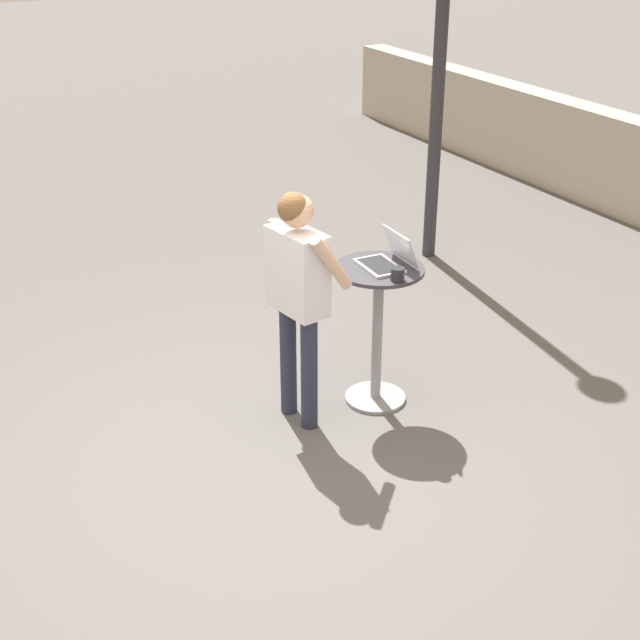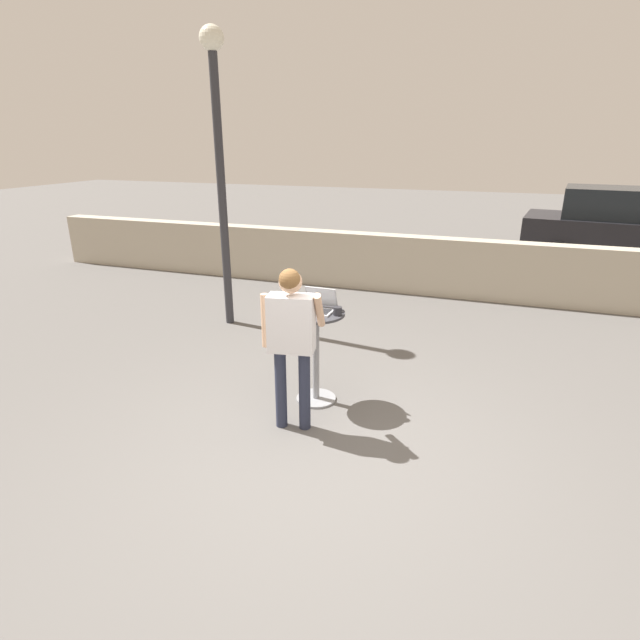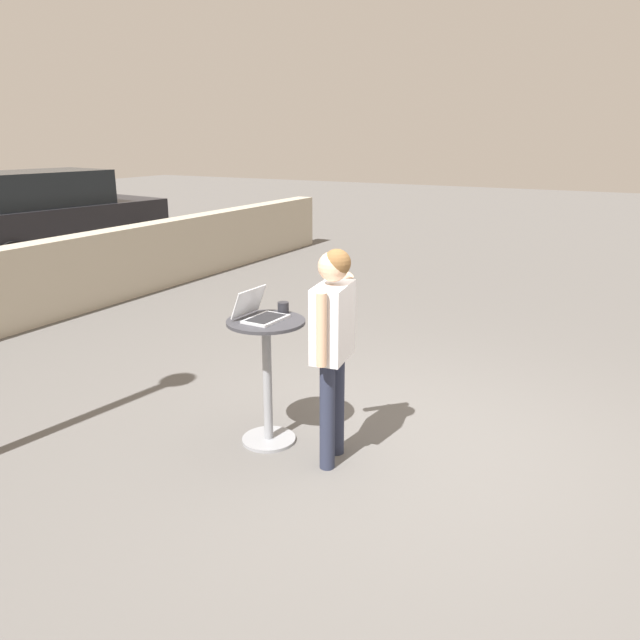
% 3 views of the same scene
% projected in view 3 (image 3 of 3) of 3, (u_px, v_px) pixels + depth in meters
% --- Properties ---
extents(ground_plane, '(50.00, 50.00, 0.00)m').
position_uv_depth(ground_plane, '(402.00, 447.00, 4.84)').
color(ground_plane, '#5B5956').
extents(cafe_table, '(0.59, 0.59, 1.00)m').
position_uv_depth(cafe_table, '(267.00, 368.00, 4.76)').
color(cafe_table, gray).
rests_on(cafe_table, ground_plane).
extents(laptop, '(0.35, 0.32, 0.23)m').
position_uv_depth(laptop, '(259.00, 312.00, 4.66)').
color(laptop, '#B7BABF').
rests_on(laptop, cafe_table).
extents(coffee_mug, '(0.12, 0.09, 0.08)m').
position_uv_depth(coffee_mug, '(283.00, 307.00, 4.83)').
color(coffee_mug, '#232328').
rests_on(coffee_mug, cafe_table).
extents(standing_person, '(0.57, 0.41, 1.59)m').
position_uv_depth(standing_person, '(333.00, 332.00, 4.36)').
color(standing_person, '#282D42').
rests_on(standing_person, ground_plane).
extents(parked_car_near_street, '(4.41, 2.26, 1.68)m').
position_uv_depth(parked_car_near_street, '(50.00, 216.00, 11.88)').
color(parked_car_near_street, black).
rests_on(parked_car_near_street, ground_plane).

